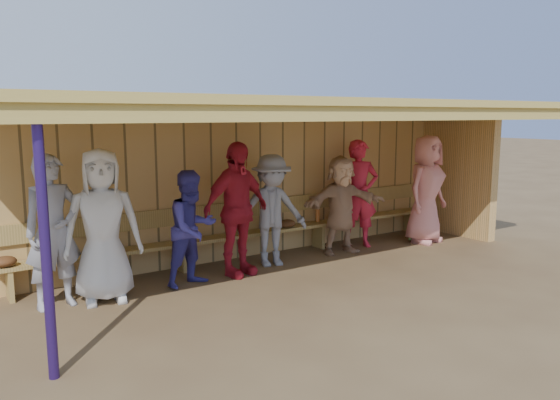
# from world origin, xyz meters

# --- Properties ---
(ground) EXTENTS (90.00, 90.00, 0.00)m
(ground) POSITION_xyz_m (0.00, 0.00, 0.00)
(ground) COLOR brown
(ground) RESTS_ON ground
(player_a) EXTENTS (0.74, 0.55, 1.86)m
(player_a) POSITION_xyz_m (-3.16, 0.49, 0.93)
(player_a) COLOR gray
(player_a) RESTS_ON ground
(player_b) EXTENTS (1.04, 0.79, 1.91)m
(player_b) POSITION_xyz_m (-2.61, 0.39, 0.95)
(player_b) COLOR silver
(player_b) RESTS_ON ground
(player_c) EXTENTS (0.89, 0.77, 1.58)m
(player_c) POSITION_xyz_m (-1.42, 0.35, 0.79)
(player_c) COLOR #3A3490
(player_c) RESTS_ON ground
(player_d) EXTENTS (1.20, 0.69, 1.93)m
(player_d) POSITION_xyz_m (-0.70, 0.43, 0.97)
(player_d) COLOR red
(player_d) RESTS_ON ground
(player_e) EXTENTS (1.22, 0.87, 1.71)m
(player_e) POSITION_xyz_m (0.01, 0.58, 0.86)
(player_e) COLOR gray
(player_e) RESTS_ON ground
(player_f) EXTENTS (1.58, 0.71, 1.64)m
(player_f) POSITION_xyz_m (1.38, 0.58, 0.82)
(player_f) COLOR tan
(player_f) RESTS_ON ground
(player_g) EXTENTS (0.81, 0.68, 1.88)m
(player_g) POSITION_xyz_m (1.93, 0.75, 0.94)
(player_g) COLOR red
(player_g) RESTS_ON ground
(player_h) EXTENTS (1.05, 0.78, 1.94)m
(player_h) POSITION_xyz_m (3.16, 0.31, 0.97)
(player_h) COLOR #E2887F
(player_h) RESTS_ON ground
(dugout_structure) EXTENTS (8.80, 3.20, 2.50)m
(dugout_structure) POSITION_xyz_m (0.39, 0.69, 1.69)
(dugout_structure) COLOR tan
(dugout_structure) RESTS_ON ground
(bench) EXTENTS (7.60, 0.34, 0.93)m
(bench) POSITION_xyz_m (0.00, 1.12, 0.53)
(bench) COLOR #AD8E4A
(bench) RESTS_ON ground
(dugout_equipment) EXTENTS (7.52, 0.62, 0.80)m
(dugout_equipment) POSITION_xyz_m (-0.90, 0.99, 0.49)
(dugout_equipment) COLOR #D06218
(dugout_equipment) RESTS_ON ground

